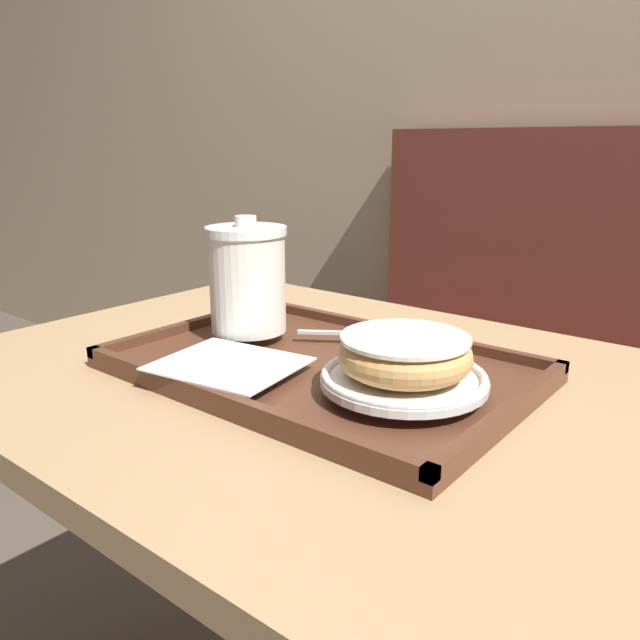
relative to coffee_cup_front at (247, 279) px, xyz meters
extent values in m
cube|color=tan|center=(0.11, 1.09, 0.40)|extent=(8.00, 0.05, 2.40)
cube|color=brown|center=(0.31, 0.82, -0.58)|extent=(1.43, 0.44, 0.45)
cube|color=tan|center=(0.11, -0.01, -0.11)|extent=(0.85, 0.64, 0.03)
cylinder|color=#333338|center=(0.11, -0.01, -0.46)|extent=(0.08, 0.08, 0.68)
cube|color=#512D1E|center=(0.13, -0.02, -0.08)|extent=(0.45, 0.30, 0.01)
cube|color=#512D1E|center=(0.13, -0.16, -0.07)|extent=(0.45, 0.01, 0.01)
cube|color=#512D1E|center=(0.13, 0.13, -0.07)|extent=(0.45, 0.01, 0.01)
cube|color=#512D1E|center=(-0.09, -0.02, -0.07)|extent=(0.01, 0.30, 0.01)
cube|color=#512D1E|center=(0.35, -0.02, -0.07)|extent=(0.01, 0.30, 0.01)
cube|color=white|center=(0.07, -0.10, -0.07)|extent=(0.16, 0.14, 0.00)
cylinder|color=white|center=(0.00, 0.00, -0.01)|extent=(0.09, 0.09, 0.12)
cylinder|color=white|center=(0.00, 0.00, 0.06)|extent=(0.10, 0.10, 0.01)
cylinder|color=white|center=(0.00, 0.00, 0.07)|extent=(0.03, 0.03, 0.01)
cylinder|color=white|center=(0.25, -0.04, -0.06)|extent=(0.16, 0.16, 0.01)
torus|color=white|center=(0.25, -0.04, -0.06)|extent=(0.16, 0.16, 0.01)
torus|color=tan|center=(0.25, -0.04, -0.04)|extent=(0.13, 0.13, 0.03)
cylinder|color=white|center=(0.25, -0.04, -0.02)|extent=(0.13, 0.13, 0.00)
ellipsoid|color=silver|center=(0.17, 0.10, -0.06)|extent=(0.04, 0.04, 0.01)
cube|color=silver|center=(0.10, 0.06, -0.06)|extent=(0.10, 0.07, 0.00)
camera|label=1|loc=(0.54, -0.53, 0.16)|focal=35.00mm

